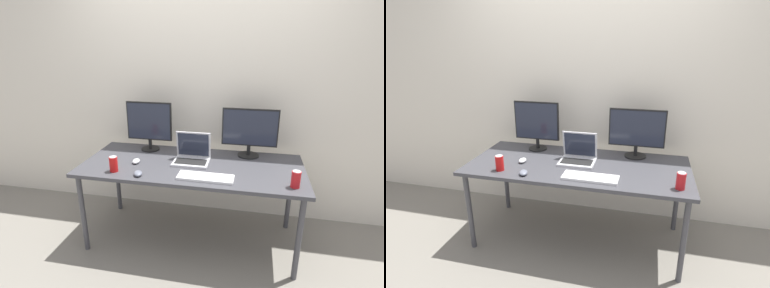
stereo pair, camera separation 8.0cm
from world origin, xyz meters
TOP-DOWN VIEW (x-y plane):
  - ground_plane at (0.00, 0.00)m, footprint 16.00×16.00m
  - wall_back at (0.00, 0.59)m, footprint 7.00×0.08m
  - work_desk at (0.00, 0.00)m, footprint 1.85×0.80m
  - monitor_left at (-0.46, 0.27)m, footprint 0.43×0.17m
  - monitor_center at (0.46, 0.29)m, footprint 0.49×0.19m
  - laptop_silver at (-0.01, 0.06)m, footprint 0.30×0.24m
  - keyboard_main at (0.16, -0.26)m, footprint 0.43×0.15m
  - mouse_by_keyboard at (-0.37, -0.31)m, footprint 0.09×0.11m
  - mouse_by_laptop at (-0.47, -0.08)m, footprint 0.06×0.09m
  - soda_can_near_keyboard at (0.81, -0.26)m, footprint 0.07×0.07m
  - soda_can_by_laptop at (-0.58, -0.27)m, footprint 0.07×0.07m

SIDE VIEW (x-z plane):
  - ground_plane at x=0.00m, z-range 0.00..0.00m
  - work_desk at x=0.00m, z-range 0.31..1.05m
  - keyboard_main at x=0.16m, z-range 0.74..0.76m
  - mouse_by_keyboard at x=-0.37m, z-range 0.74..0.77m
  - mouse_by_laptop at x=-0.47m, z-range 0.74..0.78m
  - laptop_silver at x=-0.01m, z-range 0.67..0.92m
  - soda_can_near_keyboard at x=0.81m, z-range 0.74..0.87m
  - soda_can_by_laptop at x=-0.58m, z-range 0.74..0.87m
  - monitor_center at x=0.46m, z-range 0.76..1.20m
  - monitor_left at x=-0.46m, z-range 0.76..1.22m
  - wall_back at x=0.00m, z-range 0.00..2.60m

